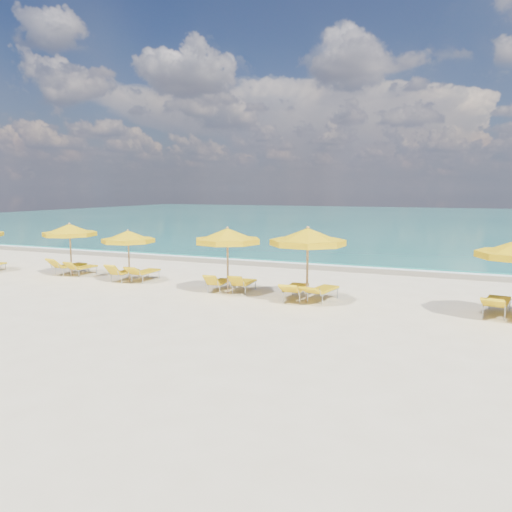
% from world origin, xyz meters
% --- Properties ---
extents(ground_plane, '(120.00, 120.00, 0.00)m').
position_xyz_m(ground_plane, '(0.00, 0.00, 0.00)').
color(ground_plane, beige).
extents(ocean, '(120.00, 80.00, 0.30)m').
position_xyz_m(ocean, '(0.00, 48.00, 0.00)').
color(ocean, '#12665D').
rests_on(ocean, ground).
extents(wet_sand_band, '(120.00, 2.60, 0.01)m').
position_xyz_m(wet_sand_band, '(0.00, 7.40, 0.00)').
color(wet_sand_band, tan).
rests_on(wet_sand_band, ground).
extents(foam_line, '(120.00, 1.20, 0.03)m').
position_xyz_m(foam_line, '(0.00, 8.20, 0.00)').
color(foam_line, white).
rests_on(foam_line, ground).
extents(whitecap_near, '(14.00, 0.36, 0.05)m').
position_xyz_m(whitecap_near, '(-6.00, 17.00, 0.00)').
color(whitecap_near, white).
rests_on(whitecap_near, ground).
extents(whitecap_far, '(18.00, 0.30, 0.05)m').
position_xyz_m(whitecap_far, '(8.00, 24.00, 0.00)').
color(whitecap_far, white).
rests_on(whitecap_far, ground).
extents(umbrella_2, '(2.73, 2.73, 2.36)m').
position_xyz_m(umbrella_2, '(-8.55, 0.50, 2.02)').
color(umbrella_2, '#AA8455').
rests_on(umbrella_2, ground).
extents(umbrella_3, '(2.66, 2.66, 2.20)m').
position_xyz_m(umbrella_3, '(-5.14, 0.16, 1.88)').
color(umbrella_3, '#AA8455').
rests_on(umbrella_3, ground).
extents(umbrella_4, '(2.73, 2.73, 2.49)m').
position_xyz_m(umbrella_4, '(-0.38, -0.28, 2.12)').
color(umbrella_4, '#AA8455').
rests_on(umbrella_4, ground).
extents(umbrella_5, '(3.22, 3.22, 2.61)m').
position_xyz_m(umbrella_5, '(2.75, -0.55, 2.23)').
color(umbrella_5, '#AA8455').
rests_on(umbrella_5, ground).
extents(lounger_2_left, '(0.87, 1.89, 0.84)m').
position_xyz_m(lounger_2_left, '(-8.92, 0.78, 0.23)').
color(lounger_2_left, '#A5A8AD').
rests_on(lounger_2_left, ground).
extents(lounger_2_right, '(0.63, 1.63, 0.72)m').
position_xyz_m(lounger_2_right, '(-8.18, 0.83, 0.20)').
color(lounger_2_right, '#A5A8AD').
rests_on(lounger_2_right, ground).
extents(lounger_3_left, '(0.60, 1.68, 0.82)m').
position_xyz_m(lounger_3_left, '(-5.58, 0.39, 0.21)').
color(lounger_3_left, '#A5A8AD').
rests_on(lounger_3_left, ground).
extents(lounger_3_right, '(0.64, 1.86, 0.76)m').
position_xyz_m(lounger_3_right, '(-4.73, 0.67, 0.22)').
color(lounger_3_right, '#A5A8AD').
rests_on(lounger_3_right, ground).
extents(lounger_4_left, '(0.61, 1.61, 0.77)m').
position_xyz_m(lounger_4_left, '(-0.89, 0.03, 0.20)').
color(lounger_4_left, '#A5A8AD').
rests_on(lounger_4_left, ground).
extents(lounger_4_right, '(0.65, 1.68, 0.78)m').
position_xyz_m(lounger_4_right, '(0.04, 0.22, 0.21)').
color(lounger_4_right, '#A5A8AD').
rests_on(lounger_4_right, ground).
extents(lounger_5_left, '(0.80, 2.04, 0.76)m').
position_xyz_m(lounger_5_left, '(2.24, -0.24, 0.23)').
color(lounger_5_left, '#A5A8AD').
rests_on(lounger_5_left, ground).
extents(lounger_5_right, '(0.95, 2.03, 0.70)m').
position_xyz_m(lounger_5_right, '(3.16, -0.11, 0.23)').
color(lounger_5_right, '#A5A8AD').
rests_on(lounger_5_right, ground).
extents(lounger_6_left, '(0.99, 2.14, 0.77)m').
position_xyz_m(lounger_6_left, '(8.64, 0.09, 0.24)').
color(lounger_6_left, '#A5A8AD').
rests_on(lounger_6_left, ground).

